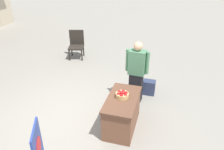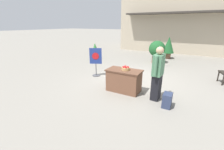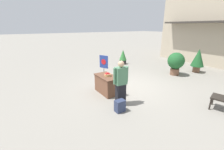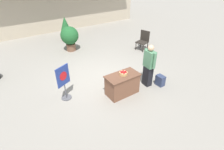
{
  "view_description": "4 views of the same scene",
  "coord_description": "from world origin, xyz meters",
  "px_view_note": "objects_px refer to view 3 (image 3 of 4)",
  "views": [
    {
      "loc": [
        -3.72,
        -2.09,
        3.46
      ],
      "look_at": [
        0.49,
        -0.89,
        1.1
      ],
      "focal_mm": 35.0,
      "sensor_mm": 36.0,
      "label": 1
    },
    {
      "loc": [
        2.14,
        -5.8,
        2.29
      ],
      "look_at": [
        -0.34,
        -1.31,
        0.55
      ],
      "focal_mm": 24.0,
      "sensor_mm": 36.0,
      "label": 2
    },
    {
      "loc": [
        5.36,
        -4.35,
        2.83
      ],
      "look_at": [
        -0.46,
        -0.61,
        0.56
      ],
      "focal_mm": 24.0,
      "sensor_mm": 36.0,
      "label": 3
    },
    {
      "loc": [
        -3.13,
        -5.33,
        4.01
      ],
      "look_at": [
        -0.29,
        -1.15,
        0.88
      ],
      "focal_mm": 28.0,
      "sensor_mm": 36.0,
      "label": 4
    }
  ],
  "objects_px": {
    "display_table": "(107,84)",
    "potted_plant_far_left": "(123,57)",
    "person_visitor": "(121,83)",
    "potted_plant_near_right": "(198,59)",
    "potted_plant_near_left": "(176,62)",
    "poster_board": "(104,66)",
    "backpack": "(120,106)",
    "apple_basket": "(108,75)"
  },
  "relations": [
    {
      "from": "display_table",
      "to": "potted_plant_near_right",
      "type": "distance_m",
      "value": 6.46
    },
    {
      "from": "apple_basket",
      "to": "display_table",
      "type": "bearing_deg",
      "value": -158.26
    },
    {
      "from": "person_visitor",
      "to": "potted_plant_near_left",
      "type": "distance_m",
      "value": 5.01
    },
    {
      "from": "person_visitor",
      "to": "backpack",
      "type": "distance_m",
      "value": 0.83
    },
    {
      "from": "person_visitor",
      "to": "backpack",
      "type": "bearing_deg",
      "value": 147.05
    },
    {
      "from": "backpack",
      "to": "potted_plant_near_right",
      "type": "relative_size",
      "value": 0.28
    },
    {
      "from": "potted_plant_far_left",
      "to": "poster_board",
      "type": "bearing_deg",
      "value": -54.34
    },
    {
      "from": "apple_basket",
      "to": "backpack",
      "type": "relative_size",
      "value": 0.68
    },
    {
      "from": "backpack",
      "to": "potted_plant_near_left",
      "type": "xyz_separation_m",
      "value": [
        -1.55,
        5.19,
        0.59
      ]
    },
    {
      "from": "poster_board",
      "to": "potted_plant_near_right",
      "type": "bearing_deg",
      "value": 133.0
    },
    {
      "from": "backpack",
      "to": "potted_plant_far_left",
      "type": "height_order",
      "value": "potted_plant_far_left"
    },
    {
      "from": "potted_plant_far_left",
      "to": "person_visitor",
      "type": "bearing_deg",
      "value": -37.5
    },
    {
      "from": "poster_board",
      "to": "potted_plant_near_right",
      "type": "distance_m",
      "value": 5.98
    },
    {
      "from": "backpack",
      "to": "potted_plant_far_left",
      "type": "relative_size",
      "value": 0.38
    },
    {
      "from": "person_visitor",
      "to": "potted_plant_near_right",
      "type": "height_order",
      "value": "person_visitor"
    },
    {
      "from": "poster_board",
      "to": "potted_plant_far_left",
      "type": "xyz_separation_m",
      "value": [
        -2.07,
        2.88,
        -0.12
      ]
    },
    {
      "from": "poster_board",
      "to": "potted_plant_far_left",
      "type": "height_order",
      "value": "poster_board"
    },
    {
      "from": "person_visitor",
      "to": "potted_plant_near_right",
      "type": "bearing_deg",
      "value": -78.7
    },
    {
      "from": "potted_plant_near_left",
      "to": "potted_plant_far_left",
      "type": "distance_m",
      "value": 4.04
    },
    {
      "from": "potted_plant_near_right",
      "to": "potted_plant_near_left",
      "type": "distance_m",
      "value": 1.7
    },
    {
      "from": "backpack",
      "to": "poster_board",
      "type": "relative_size",
      "value": 0.33
    },
    {
      "from": "poster_board",
      "to": "potted_plant_far_left",
      "type": "distance_m",
      "value": 3.55
    },
    {
      "from": "person_visitor",
      "to": "poster_board",
      "type": "xyz_separation_m",
      "value": [
        -2.98,
        0.99,
        -0.17
      ]
    },
    {
      "from": "apple_basket",
      "to": "backpack",
      "type": "height_order",
      "value": "apple_basket"
    },
    {
      "from": "apple_basket",
      "to": "potted_plant_near_right",
      "type": "distance_m",
      "value": 6.42
    },
    {
      "from": "display_table",
      "to": "person_visitor",
      "type": "relative_size",
      "value": 0.72
    },
    {
      "from": "potted_plant_near_left",
      "to": "potted_plant_far_left",
      "type": "height_order",
      "value": "potted_plant_near_left"
    },
    {
      "from": "display_table",
      "to": "poster_board",
      "type": "relative_size",
      "value": 0.94
    },
    {
      "from": "backpack",
      "to": "person_visitor",
      "type": "bearing_deg",
      "value": 142.19
    },
    {
      "from": "backpack",
      "to": "potted_plant_near_left",
      "type": "relative_size",
      "value": 0.31
    },
    {
      "from": "apple_basket",
      "to": "potted_plant_near_left",
      "type": "bearing_deg",
      "value": 90.39
    },
    {
      "from": "poster_board",
      "to": "potted_plant_near_left",
      "type": "relative_size",
      "value": 0.95
    },
    {
      "from": "potted_plant_near_right",
      "to": "potted_plant_near_left",
      "type": "bearing_deg",
      "value": -103.98
    },
    {
      "from": "display_table",
      "to": "potted_plant_far_left",
      "type": "xyz_separation_m",
      "value": [
        -3.89,
        3.78,
        0.17
      ]
    },
    {
      "from": "apple_basket",
      "to": "potted_plant_near_right",
      "type": "bearing_deg",
      "value": 86.62
    },
    {
      "from": "potted_plant_near_left",
      "to": "potted_plant_far_left",
      "type": "xyz_separation_m",
      "value": [
        -3.9,
        -1.0,
        -0.24
      ]
    },
    {
      "from": "backpack",
      "to": "poster_board",
      "type": "height_order",
      "value": "poster_board"
    },
    {
      "from": "backpack",
      "to": "apple_basket",
      "type": "bearing_deg",
      "value": 164.16
    },
    {
      "from": "potted_plant_near_right",
      "to": "display_table",
      "type": "bearing_deg",
      "value": -93.76
    },
    {
      "from": "display_table",
      "to": "potted_plant_near_right",
      "type": "xyz_separation_m",
      "value": [
        0.42,
        6.43,
        0.48
      ]
    },
    {
      "from": "potted_plant_near_right",
      "to": "person_visitor",
      "type": "bearing_deg",
      "value": -83.56
    },
    {
      "from": "person_visitor",
      "to": "poster_board",
      "type": "bearing_deg",
      "value": -13.55
    }
  ]
}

